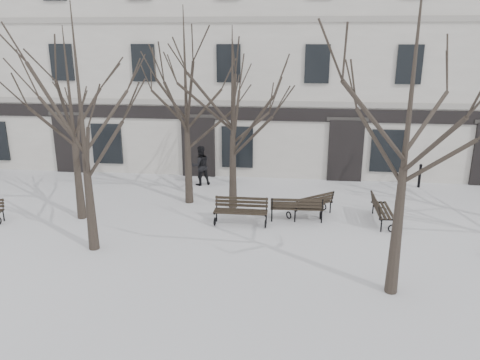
% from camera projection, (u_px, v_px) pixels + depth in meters
% --- Properties ---
extents(ground, '(100.00, 100.00, 0.00)m').
position_uv_depth(ground, '(257.00, 248.00, 15.12)').
color(ground, silver).
rests_on(ground, ground).
extents(building, '(40.40, 10.20, 11.40)m').
position_uv_depth(building, '(277.00, 57.00, 25.83)').
color(building, beige).
rests_on(building, ground).
extents(tree_0, '(4.85, 4.85, 6.93)m').
position_uv_depth(tree_0, '(70.00, 103.00, 16.41)').
color(tree_0, black).
rests_on(tree_0, ground).
extents(tree_1, '(5.26, 5.26, 7.52)m').
position_uv_depth(tree_1, '(80.00, 103.00, 13.72)').
color(tree_1, black).
rests_on(tree_1, ground).
extents(tree_2, '(5.74, 5.74, 8.21)m').
position_uv_depth(tree_2, '(411.00, 99.00, 11.04)').
color(tree_2, black).
rests_on(tree_2, ground).
extents(tree_4, '(5.38, 5.38, 7.69)m').
position_uv_depth(tree_4, '(186.00, 84.00, 17.95)').
color(tree_4, black).
rests_on(tree_4, ground).
extents(tree_5, '(4.87, 4.87, 6.96)m').
position_uv_depth(tree_5, '(233.00, 98.00, 17.53)').
color(tree_5, black).
rests_on(tree_5, ground).
extents(bench_1, '(1.95, 0.78, 0.97)m').
position_uv_depth(bench_1, '(297.00, 208.00, 17.22)').
color(bench_1, black).
rests_on(bench_1, ground).
extents(bench_3, '(1.95, 0.72, 0.98)m').
position_uv_depth(bench_3, '(241.00, 210.00, 16.95)').
color(bench_3, black).
rests_on(bench_3, ground).
extents(bench_4, '(1.82, 1.65, 0.93)m').
position_uv_depth(bench_4, '(311.00, 204.00, 17.68)').
color(bench_4, black).
rests_on(bench_4, ground).
extents(bench_5, '(0.69, 1.89, 0.95)m').
position_uv_depth(bench_5, '(381.00, 209.00, 17.07)').
color(bench_5, black).
rests_on(bench_5, ground).
extents(bollard_a, '(0.15, 0.15, 1.17)m').
position_uv_depth(bollard_a, '(233.00, 170.00, 21.72)').
color(bollard_a, black).
rests_on(bollard_a, ground).
extents(bollard_b, '(0.14, 0.14, 1.10)m').
position_uv_depth(bollard_b, '(420.00, 175.00, 21.11)').
color(bollard_b, black).
rests_on(bollard_b, ground).
extents(pedestrian_b, '(1.11, 1.03, 1.83)m').
position_uv_depth(pedestrian_b, '(201.00, 185.00, 21.67)').
color(pedestrian_b, black).
rests_on(pedestrian_b, ground).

